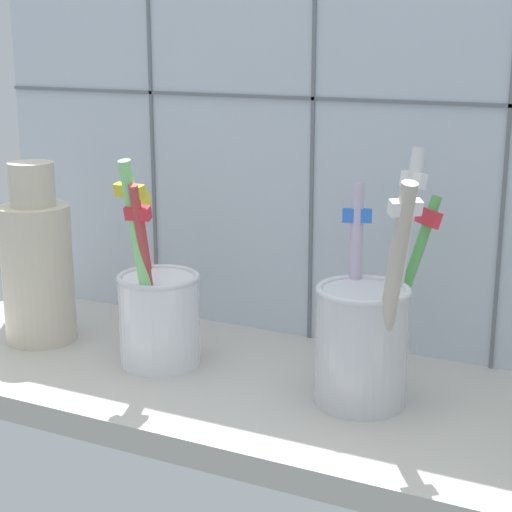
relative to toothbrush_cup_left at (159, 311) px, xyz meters
The scene contains 5 objects.
counter_slab 10.25cm from the toothbrush_cup_left, ahead, with size 64.00×22.00×2.00cm, color #BCB7AD.
tile_wall_back 21.84cm from the toothbrush_cup_left, 53.88° to the left, with size 64.00×2.20×45.00cm.
toothbrush_cup_left is the anchor object (origin of this frame).
toothbrush_cup_right 17.61cm from the toothbrush_cup_left, ahead, with size 8.37×10.57×18.62cm.
ceramic_vase 12.64cm from the toothbrush_cup_left, behind, with size 6.14×6.14×15.79cm.
Camera 1 is at (27.61, -55.37, 28.52)cm, focal length 59.81 mm.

